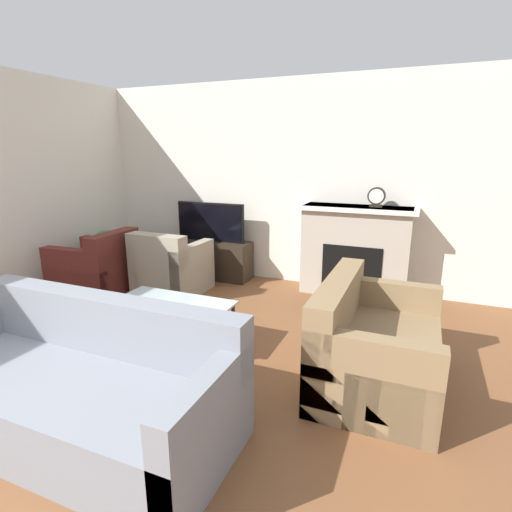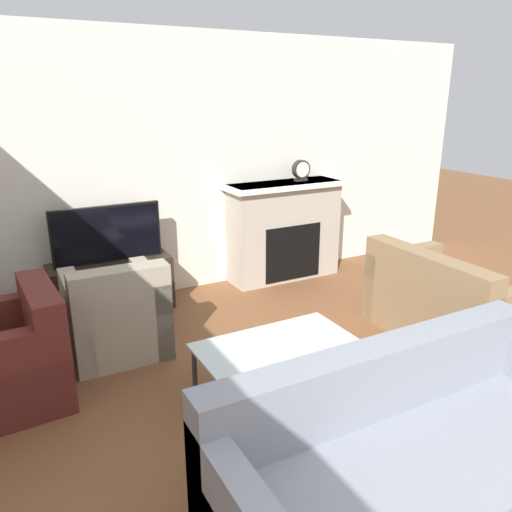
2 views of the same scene
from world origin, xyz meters
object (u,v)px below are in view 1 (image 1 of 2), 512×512
object	(u,v)px
couch_sectional	(77,388)
couch_loveseat	(372,347)
coffee_table	(170,307)
mantel_clock	(377,197)
tv	(211,222)
armchair_accent	(171,270)
potted_plant	(107,249)
armchair_by_window	(97,271)

from	to	relation	value
couch_sectional	couch_loveseat	size ratio (longest dim) A/B	1.62
couch_sectional	couch_loveseat	world-z (taller)	same
coffee_table	mantel_clock	size ratio (longest dim) A/B	4.68
couch_sectional	mantel_clock	bearing A→B (deg)	66.42
tv	coffee_table	distance (m)	2.18
armchair_accent	couch_sectional	bearing A→B (deg)	112.02
couch_sectional	potted_plant	distance (m)	3.34
couch_loveseat	armchair_accent	size ratio (longest dim) A/B	1.61
couch_loveseat	mantel_clock	xyz separation A→B (m)	(-0.26, 2.00, 0.96)
coffee_table	couch_sectional	bearing A→B (deg)	-85.14
couch_loveseat	mantel_clock	distance (m)	2.23
tv	couch_loveseat	size ratio (longest dim) A/B	0.77
armchair_accent	potted_plant	bearing A→B (deg)	-6.21
tv	couch_sectional	xyz separation A→B (m)	(0.79, -3.24, -0.52)
potted_plant	armchair_accent	bearing A→B (deg)	-7.22
coffee_table	mantel_clock	world-z (taller)	mantel_clock
tv	mantel_clock	size ratio (longest dim) A/B	4.31
tv	potted_plant	bearing A→B (deg)	-153.86
mantel_clock	armchair_by_window	bearing A→B (deg)	-158.94
tv	mantel_clock	xyz separation A→B (m)	(2.23, 0.07, 0.44)
couch_loveseat	armchair_by_window	world-z (taller)	same
couch_loveseat	potted_plant	bearing A→B (deg)	71.51
mantel_clock	armchair_accent	bearing A→B (deg)	-159.97
armchair_accent	coffee_table	xyz separation A→B (m)	(0.83, -1.22, 0.08)
couch_sectional	mantel_clock	world-z (taller)	mantel_clock
couch_loveseat	armchair_by_window	xyz separation A→B (m)	(-3.51, 0.75, 0.01)
armchair_by_window	armchair_accent	xyz separation A→B (m)	(0.87, 0.38, 0.00)
tv	armchair_accent	world-z (taller)	tv
couch_loveseat	armchair_accent	bearing A→B (deg)	66.87
couch_loveseat	armchair_accent	xyz separation A→B (m)	(-2.64, 1.13, 0.01)
tv	couch_sectional	distance (m)	3.37
tv	potted_plant	xyz separation A→B (m)	(-1.33, -0.65, -0.37)
couch_loveseat	coffee_table	world-z (taller)	couch_loveseat
tv	coffee_table	size ratio (longest dim) A/B	0.92
couch_loveseat	potted_plant	world-z (taller)	couch_loveseat
couch_loveseat	armchair_by_window	distance (m)	3.59
armchair_by_window	tv	bearing A→B (deg)	135.94
mantel_clock	couch_sectional	bearing A→B (deg)	-113.58
couch_sectional	coffee_table	world-z (taller)	couch_sectional
armchair_accent	mantel_clock	world-z (taller)	mantel_clock
armchair_by_window	coffee_table	size ratio (longest dim) A/B	0.81
tv	couch_loveseat	bearing A→B (deg)	-37.70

